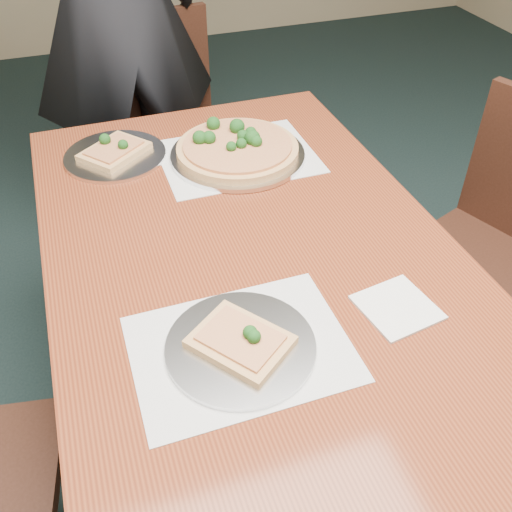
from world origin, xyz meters
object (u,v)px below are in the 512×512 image
object	(u,v)px
diner	(113,5)
chair_right	(501,239)
dining_table	(256,286)
slice_plate_near	(241,344)
pizza_pan	(237,149)
slice_plate_far	(115,153)
chair_far	(171,123)

from	to	relation	value
diner	chair_right	bearing A→B (deg)	122.28
dining_table	slice_plate_near	bearing A→B (deg)	-115.11
dining_table	pizza_pan	bearing A→B (deg)	77.83
dining_table	pizza_pan	xyz separation A→B (m)	(0.09, 0.42, 0.12)
chair_right	diner	world-z (taller)	diner
chair_right	pizza_pan	distance (m)	0.82
pizza_pan	slice_plate_far	size ratio (longest dim) A/B	1.33
pizza_pan	chair_right	bearing A→B (deg)	-24.68
chair_far	diner	xyz separation A→B (m)	(-0.15, 0.06, 0.44)
dining_table	chair_far	bearing A→B (deg)	88.08
dining_table	chair_far	distance (m)	1.14
chair_right	slice_plate_far	world-z (taller)	chair_right
slice_plate_near	slice_plate_far	distance (m)	0.78
slice_plate_near	dining_table	bearing A→B (deg)	64.89
diner	chair_far	bearing A→B (deg)	151.77
chair_right	slice_plate_near	size ratio (longest dim) A/B	3.25
chair_right	slice_plate_near	world-z (taller)	chair_right
slice_plate_near	chair_right	bearing A→B (deg)	20.37
slice_plate_near	slice_plate_far	xyz separation A→B (m)	(-0.12, 0.77, -0.00)
chair_far	slice_plate_near	xyz separation A→B (m)	(-0.15, -1.38, 0.25)
pizza_pan	diner	bearing A→B (deg)	104.60
chair_far	pizza_pan	size ratio (longest dim) A/B	2.44
slice_plate_near	slice_plate_far	world-z (taller)	slice_plate_far
dining_table	slice_plate_far	world-z (taller)	slice_plate_far
chair_far	chair_right	bearing A→B (deg)	-59.88
dining_table	chair_far	world-z (taller)	chair_far
pizza_pan	slice_plate_far	distance (m)	0.34
chair_right	slice_plate_far	bearing A→B (deg)	-133.16
dining_table	slice_plate_far	size ratio (longest dim) A/B	5.36
chair_right	chair_far	bearing A→B (deg)	-163.96
chair_far	slice_plate_far	world-z (taller)	chair_far
chair_right	slice_plate_near	xyz separation A→B (m)	(-0.91, -0.34, 0.25)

